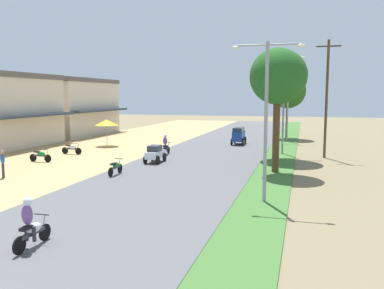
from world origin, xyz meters
TOP-DOWN VIEW (x-y plane):
  - shophouse_far at (-19.97, 38.88)m, footprint 7.71×12.16m
  - parked_motorbike_fourth at (-10.88, 19.74)m, footprint 1.80×0.54m
  - parked_motorbike_fifth at (-10.81, 23.70)m, footprint 1.80×0.54m
  - vendor_umbrella at (-10.62, 29.44)m, footprint 2.20×2.20m
  - pedestrian_on_shoulder at (-9.43, 14.29)m, footprint 0.42×0.43m
  - median_tree_nearest at (5.79, 20.45)m, footprint 3.42×3.42m
  - median_tree_second at (5.49, 26.17)m, footprint 4.30×4.30m
  - median_tree_third at (5.63, 41.17)m, footprint 3.97×3.97m
  - streetlamp_near at (5.80, 13.11)m, footprint 3.16×0.20m
  - streetlamp_mid at (5.80, 28.75)m, footprint 3.16×0.20m
  - streetlamp_far at (5.80, 37.92)m, footprint 3.16×0.20m
  - utility_pole_near at (9.08, 27.74)m, footprint 1.80×0.20m
  - car_hatchback_white at (-2.76, 21.64)m, footprint 1.04×2.00m
  - car_van_blue at (1.35, 33.81)m, footprint 1.19×2.41m
  - motorbike_ahead_second at (-0.71, 5.41)m, footprint 0.54×1.80m
  - motorbike_ahead_third at (-3.44, 16.76)m, footprint 0.54×1.80m
  - motorbike_ahead_fourth at (-3.34, 25.62)m, footprint 0.54×1.80m

SIDE VIEW (x-z plane):
  - parked_motorbike_fourth at x=-10.88m, z-range 0.08..1.02m
  - parked_motorbike_fifth at x=-10.81m, z-range 0.08..1.02m
  - motorbike_ahead_third at x=-3.44m, z-range 0.10..1.04m
  - car_hatchback_white at x=-2.76m, z-range 0.13..1.36m
  - motorbike_ahead_second at x=-0.71m, z-range 0.03..1.69m
  - motorbike_ahead_fourth at x=-3.34m, z-range 0.03..1.69m
  - pedestrian_on_shoulder at x=-9.43m, z-range 0.15..1.77m
  - car_van_blue at x=1.35m, z-range 0.19..1.86m
  - vendor_umbrella at x=-10.62m, z-range 1.05..3.57m
  - shophouse_far at x=-19.97m, z-range 0.01..6.91m
  - streetlamp_near at x=5.80m, z-range 0.64..7.77m
  - streetlamp_far at x=5.80m, z-range 0.65..8.43m
  - streetlamp_mid at x=5.80m, z-range 0.66..8.69m
  - utility_pole_near at x=9.08m, z-range 0.19..9.26m
  - median_tree_third at x=5.63m, z-range 1.73..8.93m
  - median_tree_nearest at x=5.79m, z-range 2.10..9.80m
  - median_tree_second at x=5.49m, z-range 2.14..10.45m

